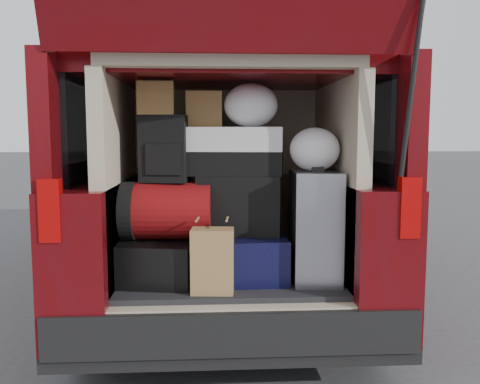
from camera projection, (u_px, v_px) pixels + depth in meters
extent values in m
plane|color=#3D3D40|center=(231.00, 379.00, 2.87)|extent=(80.00, 80.00, 0.00)
cylinder|color=black|center=(98.00, 303.00, 3.19)|extent=(0.24, 0.64, 0.64)
cylinder|color=black|center=(355.00, 299.00, 3.28)|extent=(0.24, 0.64, 0.64)
cylinder|color=black|center=(155.00, 218.00, 6.46)|extent=(0.24, 0.64, 0.64)
cylinder|color=black|center=(283.00, 217.00, 6.55)|extent=(0.24, 0.64, 0.64)
cube|color=black|center=(222.00, 251.00, 4.90)|extent=(1.90, 4.85, 0.08)
cube|color=#4B0A10|center=(139.00, 206.00, 4.81)|extent=(0.33, 4.85, 0.80)
cube|color=#4B0A10|center=(303.00, 205.00, 4.90)|extent=(0.33, 4.85, 0.80)
cube|color=#4B0A10|center=(222.00, 97.00, 4.74)|extent=(1.82, 4.46, 0.10)
cube|color=black|center=(126.00, 128.00, 4.62)|extent=(0.12, 4.25, 0.68)
cube|color=black|center=(317.00, 128.00, 4.72)|extent=(0.12, 4.25, 0.68)
cube|color=black|center=(233.00, 330.00, 2.54)|extent=(1.86, 0.16, 0.22)
cube|color=#990505|center=(51.00, 210.00, 2.38)|extent=(0.10, 0.06, 0.30)
cube|color=#990505|center=(409.00, 207.00, 2.48)|extent=(0.10, 0.06, 0.30)
cube|color=black|center=(229.00, 276.00, 3.09)|extent=(1.24, 1.05, 0.06)
cube|color=#B4A68A|center=(117.00, 177.00, 2.98)|extent=(0.08, 1.05, 1.15)
cube|color=#B4A68A|center=(338.00, 176.00, 3.06)|extent=(0.08, 1.05, 1.15)
cube|color=#B4A68A|center=(226.00, 170.00, 3.57)|extent=(1.34, 0.06, 1.15)
cube|color=#B4A68A|center=(229.00, 73.00, 2.95)|extent=(1.34, 1.05, 0.06)
cylinder|color=black|center=(416.00, 74.00, 2.34)|extent=(0.02, 0.90, 0.76)
cube|color=black|center=(229.00, 315.00, 3.11)|extent=(1.24, 1.05, 0.55)
cube|color=black|center=(162.00, 257.00, 2.94)|extent=(0.51, 0.65, 0.23)
cube|color=black|center=(242.00, 254.00, 2.98)|extent=(0.50, 0.60, 0.25)
cube|color=silver|center=(315.00, 226.00, 2.87)|extent=(0.28, 0.43, 0.62)
cube|color=#9E7D47|center=(212.00, 261.00, 2.65)|extent=(0.23, 0.16, 0.34)
cube|color=maroon|center=(167.00, 211.00, 2.88)|extent=(0.51, 0.35, 0.32)
cube|color=black|center=(240.00, 204.00, 2.95)|extent=(0.51, 0.35, 0.34)
cube|color=black|center=(165.00, 149.00, 2.86)|extent=(0.29, 0.20, 0.38)
cube|color=white|center=(230.00, 151.00, 2.95)|extent=(0.65, 0.41, 0.27)
cube|color=brown|center=(156.00, 99.00, 2.82)|extent=(0.20, 0.17, 0.18)
cube|color=brown|center=(204.00, 110.00, 2.92)|extent=(0.20, 0.17, 0.20)
ellipsoid|color=white|center=(251.00, 105.00, 2.91)|extent=(0.34, 0.32, 0.25)
ellipsoid|color=white|center=(315.00, 149.00, 2.82)|extent=(0.28, 0.26, 0.24)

